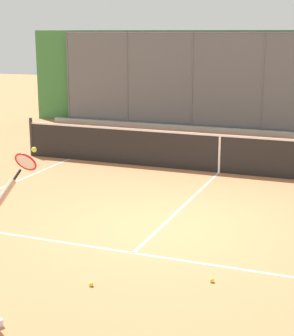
# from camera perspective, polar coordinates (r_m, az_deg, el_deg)

# --- Properties ---
(ground_plane) EXTENTS (60.00, 60.00, 0.00)m
(ground_plane) POSITION_cam_1_polar(r_m,az_deg,el_deg) (9.99, 1.53, -6.01)
(ground_plane) COLOR #C67A4C
(court_line_markings) EXTENTS (8.43, 10.05, 0.01)m
(court_line_markings) POSITION_cam_1_polar(r_m,az_deg,el_deg) (8.57, -2.21, -9.44)
(court_line_markings) COLOR white
(court_line_markings) RESTS_ON ground
(fence_backdrop) EXTENTS (17.75, 1.37, 3.43)m
(fence_backdrop) POSITION_cam_1_polar(r_m,az_deg,el_deg) (19.78, 12.09, 8.63)
(fence_backdrop) COLOR #565B60
(fence_backdrop) RESTS_ON ground
(tennis_net) EXTENTS (10.83, 0.09, 1.07)m
(tennis_net) POSITION_cam_1_polar(r_m,az_deg,el_deg) (13.73, 7.45, 1.53)
(tennis_net) COLOR #2D2D2D
(tennis_net) RESTS_ON ground
(tennis_ball_by_sideline) EXTENTS (0.07, 0.07, 0.07)m
(tennis_ball_by_sideline) POSITION_cam_1_polar(r_m,az_deg,el_deg) (7.92, 6.66, -11.34)
(tennis_ball_by_sideline) COLOR #D6E042
(tennis_ball_by_sideline) RESTS_ON ground
(tennis_ball_near_net) EXTENTS (0.07, 0.07, 0.07)m
(tennis_ball_near_net) POSITION_cam_1_polar(r_m,az_deg,el_deg) (7.79, -5.77, -11.75)
(tennis_ball_near_net) COLOR #D6E042
(tennis_ball_near_net) RESTS_ON ground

